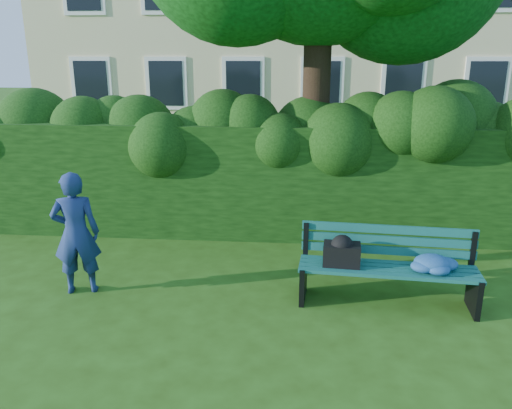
{
  "coord_description": "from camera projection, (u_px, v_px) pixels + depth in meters",
  "views": [
    {
      "loc": [
        0.54,
        -5.62,
        2.81
      ],
      "look_at": [
        0.0,
        0.6,
        0.95
      ],
      "focal_mm": 35.0,
      "sensor_mm": 36.0,
      "label": 1
    }
  ],
  "objects": [
    {
      "name": "ground",
      "position": [
        252.0,
        291.0,
        6.21
      ],
      "size": [
        80.0,
        80.0,
        0.0
      ],
      "primitive_type": "plane",
      "color": "#2A4B11",
      "rests_on": "ground"
    },
    {
      "name": "hedge",
      "position": [
        264.0,
        179.0,
        8.06
      ],
      "size": [
        10.0,
        1.0,
        1.8
      ],
      "color": "black",
      "rests_on": "ground"
    },
    {
      "name": "park_bench",
      "position": [
        389.0,
        263.0,
        5.78
      ],
      "size": [
        2.08,
        0.72,
        0.89
      ],
      "rotation": [
        0.0,
        0.0,
        -0.08
      ],
      "color": "#0E4548",
      "rests_on": "ground"
    },
    {
      "name": "man_reading",
      "position": [
        76.0,
        233.0,
        6.01
      ],
      "size": [
        0.63,
        0.5,
        1.52
      ],
      "primitive_type": "imported",
      "rotation": [
        0.0,
        0.0,
        3.42
      ],
      "color": "navy",
      "rests_on": "ground"
    }
  ]
}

